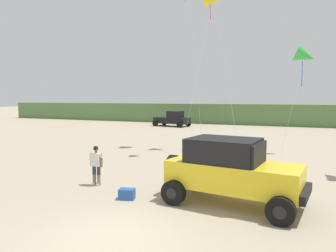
% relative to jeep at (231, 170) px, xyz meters
% --- Properties ---
extents(ground_plane, '(220.00, 220.00, 0.00)m').
position_rel_jeep_xyz_m(ground_plane, '(-2.42, -3.75, -1.20)').
color(ground_plane, tan).
extents(dune_ridge, '(90.00, 7.42, 2.82)m').
position_rel_jeep_xyz_m(dune_ridge, '(-0.69, 35.75, 0.21)').
color(dune_ridge, '#567A47').
rests_on(dune_ridge, ground_plane).
extents(jeep, '(4.98, 2.91, 2.26)m').
position_rel_jeep_xyz_m(jeep, '(0.00, 0.00, 0.00)').
color(jeep, yellow).
rests_on(jeep, ground_plane).
extents(person_watching, '(0.62, 0.31, 1.67)m').
position_rel_jeep_xyz_m(person_watching, '(-5.63, 0.17, -0.26)').
color(person_watching, '#8C664C').
rests_on(person_watching, ground_plane).
extents(cooler_box, '(0.63, 0.49, 0.38)m').
position_rel_jeep_xyz_m(cooler_box, '(-3.56, -0.92, -1.01)').
color(cooler_box, '#23519E').
rests_on(cooler_box, ground_plane).
extents(distant_pickup, '(4.87, 3.15, 1.98)m').
position_rel_jeep_xyz_m(distant_pickup, '(-12.81, 26.75, -0.26)').
color(distant_pickup, black).
rests_on(distant_pickup, ground_plane).
extents(kite_blue_swept, '(2.06, 2.83, 7.06)m').
position_rel_jeep_xyz_m(kite_blue_swept, '(2.37, 11.67, 5.14)').
color(kite_blue_swept, green).
rests_on(kite_blue_swept, ground_plane).
extents(kite_purple_stunt, '(1.39, 4.68, 10.89)m').
position_rel_jeep_xyz_m(kite_purple_stunt, '(-3.59, 10.97, 9.12)').
color(kite_purple_stunt, yellow).
rests_on(kite_purple_stunt, ground_plane).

